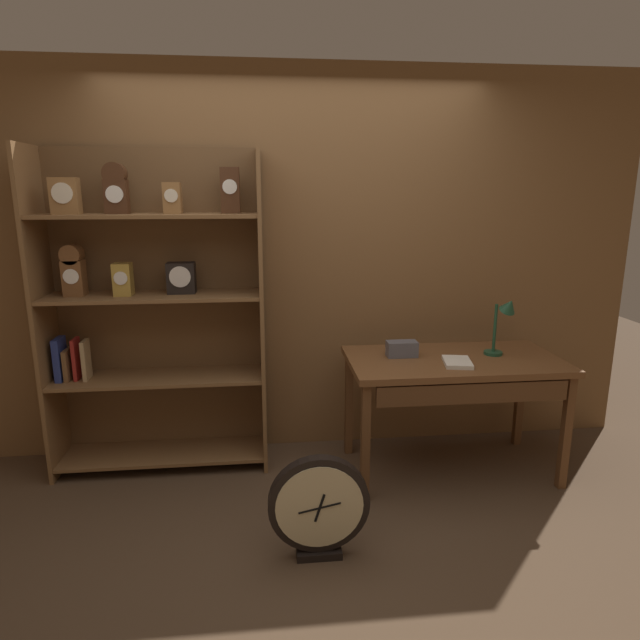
% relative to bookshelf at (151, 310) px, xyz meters
% --- Properties ---
extents(ground_plane, '(10.00, 10.00, 0.00)m').
position_rel_bookshelf_xyz_m(ground_plane, '(0.94, -1.11, -1.06)').
color(ground_plane, '#4C3826').
extents(back_wood_panel, '(4.80, 0.05, 2.60)m').
position_rel_bookshelf_xyz_m(back_wood_panel, '(0.94, 0.21, 0.24)').
color(back_wood_panel, brown).
rests_on(back_wood_panel, ground).
extents(bookshelf, '(1.36, 0.39, 2.06)m').
position_rel_bookshelf_xyz_m(bookshelf, '(0.00, 0.00, 0.00)').
color(bookshelf, brown).
rests_on(bookshelf, ground).
extents(workbench, '(1.34, 0.70, 0.77)m').
position_rel_bookshelf_xyz_m(workbench, '(1.90, -0.33, -0.37)').
color(workbench, brown).
rests_on(workbench, ground).
extents(desk_lamp, '(0.19, 0.18, 0.39)m').
position_rel_bookshelf_xyz_m(desk_lamp, '(2.22, -0.29, -0.05)').
color(desk_lamp, '#1E472D').
rests_on(desk_lamp, workbench).
extents(toolbox_small, '(0.19, 0.10, 0.10)m').
position_rel_bookshelf_xyz_m(toolbox_small, '(1.58, -0.24, -0.24)').
color(toolbox_small, '#595960').
rests_on(toolbox_small, workbench).
extents(open_repair_manual, '(0.20, 0.25, 0.02)m').
position_rel_bookshelf_xyz_m(open_repair_manual, '(1.88, -0.43, -0.28)').
color(open_repair_manual, silver).
rests_on(open_repair_manual, workbench).
extents(round_clock_large, '(0.50, 0.11, 0.54)m').
position_rel_bookshelf_xyz_m(round_clock_large, '(0.96, -1.09, -0.78)').
color(round_clock_large, black).
rests_on(round_clock_large, ground).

